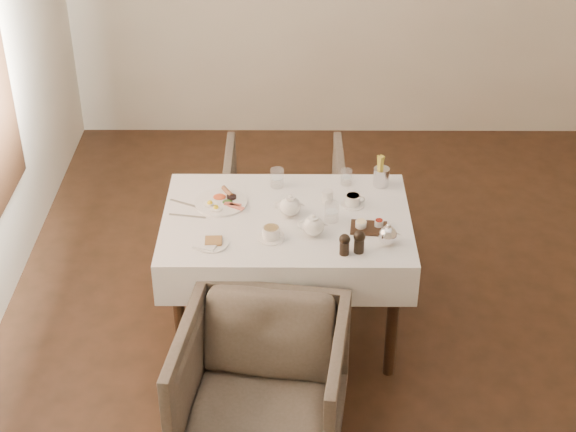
% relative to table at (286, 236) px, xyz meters
% --- Properties ---
extents(table, '(1.28, 0.88, 0.75)m').
position_rel_table_xyz_m(table, '(0.00, 0.00, 0.00)').
color(table, black).
rests_on(table, ground).
extents(armchair_near, '(0.85, 0.87, 0.70)m').
position_rel_table_xyz_m(armchair_near, '(-0.11, -0.83, -0.29)').
color(armchair_near, '#4A4236').
rests_on(armchair_near, ground).
extents(armchair_far, '(0.73, 0.75, 0.68)m').
position_rel_table_xyz_m(armchair_far, '(-0.02, 0.81, -0.30)').
color(armchair_far, '#4A4236').
rests_on(armchair_far, ground).
extents(breakfast_plate, '(0.28, 0.28, 0.03)m').
position_rel_table_xyz_m(breakfast_plate, '(-0.34, 0.14, 0.13)').
color(breakfast_plate, white).
rests_on(breakfast_plate, table).
extents(side_plate, '(0.18, 0.17, 0.02)m').
position_rel_table_xyz_m(side_plate, '(-0.37, -0.25, 0.12)').
color(side_plate, white).
rests_on(side_plate, table).
extents(teapot_centre, '(0.16, 0.13, 0.12)m').
position_rel_table_xyz_m(teapot_centre, '(0.02, 0.02, 0.18)').
color(teapot_centre, white).
rests_on(teapot_centre, table).
extents(teapot_front, '(0.16, 0.13, 0.12)m').
position_rel_table_xyz_m(teapot_front, '(0.14, -0.16, 0.18)').
color(teapot_front, white).
rests_on(teapot_front, table).
extents(creamer, '(0.07, 0.07, 0.07)m').
position_rel_table_xyz_m(creamer, '(0.22, 0.15, 0.15)').
color(creamer, white).
rests_on(creamer, table).
extents(teacup_near, '(0.13, 0.13, 0.07)m').
position_rel_table_xyz_m(teacup_near, '(-0.07, -0.20, 0.15)').
color(teacup_near, white).
rests_on(teacup_near, table).
extents(teacup_far, '(0.12, 0.12, 0.06)m').
position_rel_table_xyz_m(teacup_far, '(0.35, 0.12, 0.14)').
color(teacup_far, white).
rests_on(teacup_far, table).
extents(glass_left, '(0.10, 0.10, 0.10)m').
position_rel_table_xyz_m(glass_left, '(-0.05, 0.31, 0.17)').
color(glass_left, silver).
rests_on(glass_left, table).
extents(glass_mid, '(0.08, 0.08, 0.10)m').
position_rel_table_xyz_m(glass_mid, '(0.23, -0.03, 0.17)').
color(glass_mid, silver).
rests_on(glass_mid, table).
extents(glass_right, '(0.07, 0.07, 0.09)m').
position_rel_table_xyz_m(glass_right, '(0.32, 0.34, 0.16)').
color(glass_right, silver).
rests_on(glass_right, table).
extents(condiment_board, '(0.19, 0.14, 0.05)m').
position_rel_table_xyz_m(condiment_board, '(0.41, -0.11, 0.13)').
color(condiment_board, black).
rests_on(condiment_board, table).
extents(pepper_mill_left, '(0.07, 0.07, 0.11)m').
position_rel_table_xyz_m(pepper_mill_left, '(0.28, -0.33, 0.17)').
color(pepper_mill_left, black).
rests_on(pepper_mill_left, table).
extents(pepper_mill_right, '(0.08, 0.08, 0.12)m').
position_rel_table_xyz_m(pepper_mill_right, '(0.35, -0.31, 0.18)').
color(pepper_mill_right, black).
rests_on(pepper_mill_right, table).
extents(silver_pot, '(0.13, 0.12, 0.12)m').
position_rel_table_xyz_m(silver_pot, '(0.50, -0.24, 0.18)').
color(silver_pot, white).
rests_on(silver_pot, table).
extents(fries_cup, '(0.09, 0.09, 0.18)m').
position_rel_table_xyz_m(fries_cup, '(0.51, 0.33, 0.20)').
color(fries_cup, silver).
rests_on(fries_cup, table).
extents(cutlery_fork, '(0.19, 0.10, 0.00)m').
position_rel_table_xyz_m(cutlery_fork, '(-0.53, 0.12, 0.12)').
color(cutlery_fork, silver).
rests_on(cutlery_fork, table).
extents(cutlery_knife, '(0.20, 0.05, 0.00)m').
position_rel_table_xyz_m(cutlery_knife, '(-0.51, 0.00, 0.12)').
color(cutlery_knife, silver).
rests_on(cutlery_knife, table).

